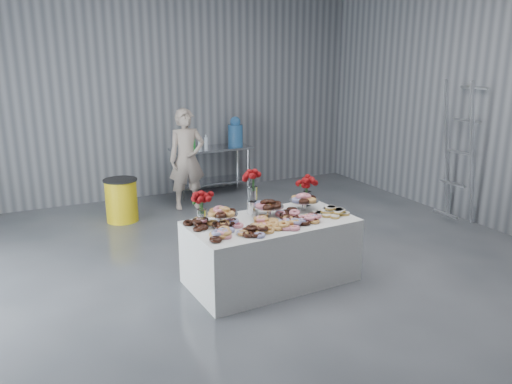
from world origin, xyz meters
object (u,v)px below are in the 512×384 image
at_px(display_table, 271,251).
at_px(stepladder, 459,152).
at_px(person, 187,159).
at_px(prep_table, 212,162).
at_px(water_jug, 235,132).
at_px(trash_barrel, 121,200).

height_order(display_table, stepladder, stepladder).
height_order(person, stepladder, stepladder).
height_order(prep_table, stepladder, stepladder).
relative_size(water_jug, trash_barrel, 0.81).
bearing_deg(stepladder, display_table, -169.66).
relative_size(prep_table, person, 0.87).
distance_m(prep_table, person, 0.99).
bearing_deg(stepladder, person, 144.56).
bearing_deg(person, display_table, -86.96).
height_order(water_jug, person, person).
xyz_separation_m(water_jug, trash_barrel, (-2.39, -0.87, -0.80)).
xyz_separation_m(display_table, person, (0.07, 3.23, 0.49)).
relative_size(prep_table, trash_barrel, 2.18).
bearing_deg(water_jug, stepladder, -53.27).
height_order(display_table, prep_table, prep_table).
relative_size(person, trash_barrel, 2.51).
relative_size(display_table, prep_table, 1.27).
relative_size(person, stepladder, 0.77).
bearing_deg(display_table, trash_barrel, 110.35).
distance_m(prep_table, water_jug, 0.73).
bearing_deg(stepladder, trash_barrel, 153.98).
bearing_deg(water_jug, display_table, -108.18).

